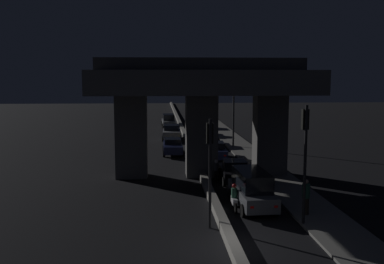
% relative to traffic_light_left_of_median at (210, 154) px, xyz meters
% --- Properties ---
extents(ground_plane, '(200.00, 200.00, 0.00)m').
position_rel_traffic_light_left_of_median_xyz_m(ground_plane, '(0.63, -2.58, -3.48)').
color(ground_plane, black).
extents(median_divider, '(0.47, 126.00, 0.42)m').
position_rel_traffic_light_left_of_median_xyz_m(median_divider, '(0.63, 32.42, -3.27)').
color(median_divider, gray).
rests_on(median_divider, ground_plane).
extents(sidewalk_right, '(2.68, 126.00, 0.13)m').
position_rel_traffic_light_left_of_median_xyz_m(sidewalk_right, '(5.67, 25.42, -3.41)').
color(sidewalk_right, slate).
rests_on(sidewalk_right, ground_plane).
extents(elevated_overpass, '(14.75, 9.33, 8.29)m').
position_rel_traffic_light_left_of_median_xyz_m(elevated_overpass, '(0.63, 10.99, 2.31)').
color(elevated_overpass, '#5B5956').
rests_on(elevated_overpass, ground_plane).
extents(traffic_light_left_of_median, '(0.30, 0.49, 5.10)m').
position_rel_traffic_light_left_of_median_xyz_m(traffic_light_left_of_median, '(0.00, 0.00, 0.00)').
color(traffic_light_left_of_median, black).
rests_on(traffic_light_left_of_median, ground_plane).
extents(traffic_light_right_of_median, '(0.30, 0.49, 5.71)m').
position_rel_traffic_light_left_of_median_xyz_m(traffic_light_right_of_median, '(4.43, -0.01, 0.39)').
color(traffic_light_right_of_median, black).
rests_on(traffic_light_right_of_median, ground_plane).
extents(street_lamp, '(2.29, 0.32, 7.44)m').
position_rel_traffic_light_left_of_median_xyz_m(street_lamp, '(4.64, 23.44, 0.96)').
color(street_lamp, '#2D2D30').
rests_on(street_lamp, ground_plane).
extents(car_grey_lead, '(2.00, 4.86, 1.98)m').
position_rel_traffic_light_left_of_median_xyz_m(car_grey_lead, '(2.62, 3.09, -2.44)').
color(car_grey_lead, '#515459').
rests_on(car_grey_lead, ground_plane).
extents(car_black_second, '(1.92, 4.16, 1.46)m').
position_rel_traffic_light_left_of_median_xyz_m(car_black_second, '(2.67, 9.05, -2.75)').
color(car_black_second, black).
rests_on(car_black_second, ground_plane).
extents(car_dark_blue_third, '(1.93, 4.60, 1.50)m').
position_rel_traffic_light_left_of_median_xyz_m(car_dark_blue_third, '(2.36, 17.21, -2.72)').
color(car_dark_blue_third, '#141938').
rests_on(car_dark_blue_third, ground_plane).
extents(car_taxi_yellow_fourth, '(1.98, 4.58, 1.43)m').
position_rel_traffic_light_left_of_median_xyz_m(car_taxi_yellow_fourth, '(2.23, 24.66, -2.72)').
color(car_taxi_yellow_fourth, gold).
rests_on(car_taxi_yellow_fourth, ground_plane).
extents(car_black_fifth, '(2.08, 4.52, 1.43)m').
position_rel_traffic_light_left_of_median_xyz_m(car_black_fifth, '(2.61, 32.11, -2.75)').
color(car_black_fifth, black).
rests_on(car_black_fifth, ground_plane).
extents(car_grey_sixth, '(2.13, 4.52, 1.75)m').
position_rel_traffic_light_left_of_median_xyz_m(car_grey_sixth, '(2.54, 40.33, -2.58)').
color(car_grey_sixth, '#515459').
rests_on(car_grey_sixth, ground_plane).
extents(car_dark_blue_lead_oncoming, '(1.82, 4.62, 1.41)m').
position_rel_traffic_light_left_of_median_xyz_m(car_dark_blue_lead_oncoming, '(-1.12, 20.10, -2.76)').
color(car_dark_blue_lead_oncoming, '#141938').
rests_on(car_dark_blue_lead_oncoming, ground_plane).
extents(car_silver_second_oncoming, '(2.15, 4.68, 1.62)m').
position_rel_traffic_light_left_of_median_xyz_m(car_silver_second_oncoming, '(-0.97, 29.54, -2.64)').
color(car_silver_second_oncoming, gray).
rests_on(car_silver_second_oncoming, ground_plane).
extents(car_silver_third_oncoming, '(1.97, 4.81, 1.78)m').
position_rel_traffic_light_left_of_median_xyz_m(car_silver_third_oncoming, '(-1.06, 41.96, -2.56)').
color(car_silver_third_oncoming, gray).
rests_on(car_silver_third_oncoming, ground_plane).
extents(motorcycle_white_filtering_near, '(0.33, 1.87, 1.40)m').
position_rel_traffic_light_left_of_median_xyz_m(motorcycle_white_filtering_near, '(1.62, 2.73, -2.88)').
color(motorcycle_white_filtering_near, black).
rests_on(motorcycle_white_filtering_near, ground_plane).
extents(motorcycle_black_filtering_mid, '(0.34, 1.82, 1.40)m').
position_rel_traffic_light_left_of_median_xyz_m(motorcycle_black_filtering_mid, '(1.53, 9.60, -2.88)').
color(motorcycle_black_filtering_mid, black).
rests_on(motorcycle_black_filtering_mid, ground_plane).
extents(motorcycle_red_filtering_far, '(0.33, 1.71, 1.37)m').
position_rel_traffic_light_left_of_median_xyz_m(motorcycle_red_filtering_far, '(1.49, 15.53, -2.89)').
color(motorcycle_red_filtering_far, black).
rests_on(motorcycle_red_filtering_far, ground_plane).
extents(pedestrian_on_sidewalk, '(0.40, 0.40, 1.78)m').
position_rel_traffic_light_left_of_median_xyz_m(pedestrian_on_sidewalk, '(4.98, 1.25, -2.46)').
color(pedestrian_on_sidewalk, '#2D261E').
rests_on(pedestrian_on_sidewalk, sidewalk_right).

